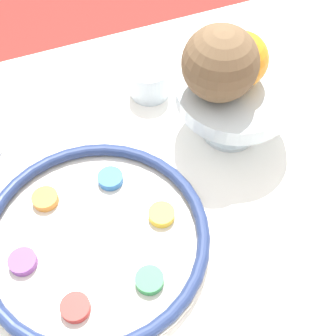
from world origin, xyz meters
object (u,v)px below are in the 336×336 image
at_px(orange_fruit, 240,60).
at_px(fruit_stand, 235,97).
at_px(cup_near, 149,81).
at_px(coconut, 220,63).
at_px(seder_plate, 95,238).

bearing_deg(orange_fruit, fruit_stand, -118.23).
bearing_deg(fruit_stand, cup_near, 125.47).
height_order(orange_fruit, coconut, coconut).
xyz_separation_m(seder_plate, orange_fruit, (0.30, 0.14, 0.14)).
bearing_deg(cup_near, coconut, -64.00).
distance_m(coconut, cup_near, 0.21).
bearing_deg(orange_fruit, seder_plate, -154.45).
xyz_separation_m(seder_plate, fruit_stand, (0.29, 0.13, 0.07)).
bearing_deg(coconut, fruit_stand, -4.54).
xyz_separation_m(orange_fruit, coconut, (-0.04, -0.01, 0.01)).
distance_m(fruit_stand, orange_fruit, 0.07).
distance_m(seder_plate, orange_fruit, 0.36).
bearing_deg(cup_near, seder_plate, -124.63).
bearing_deg(seder_plate, cup_near, 55.37).
xyz_separation_m(orange_fruit, cup_near, (-0.11, 0.13, -0.12)).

